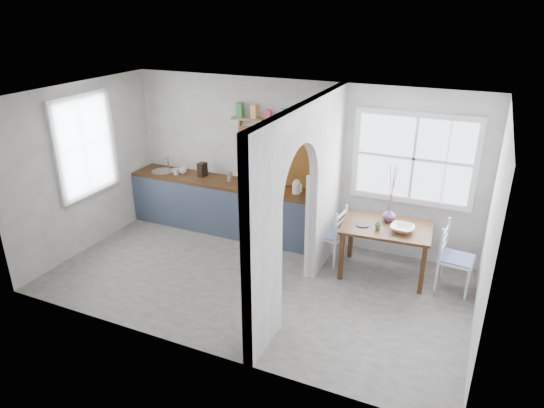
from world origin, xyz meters
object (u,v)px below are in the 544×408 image
at_px(kettle, 296,187).
at_px(dining_table, 384,251).
at_px(chair_left, 329,234).
at_px(chair_right, 457,258).
at_px(vase, 389,215).

bearing_deg(kettle, dining_table, -28.28).
xyz_separation_m(dining_table, chair_left, (-0.86, 0.08, 0.06)).
distance_m(chair_right, vase, 1.08).
xyz_separation_m(kettle, vase, (1.49, -0.15, -0.14)).
bearing_deg(vase, kettle, 174.20).
relative_size(kettle, vase, 1.08).
distance_m(dining_table, chair_left, 0.87).
height_order(chair_right, kettle, kettle).
bearing_deg(chair_right, chair_left, 93.30).
relative_size(dining_table, kettle, 5.71).
bearing_deg(vase, dining_table, -84.99).
height_order(chair_left, chair_right, chair_right).
xyz_separation_m(chair_left, vase, (0.84, 0.11, 0.42)).
relative_size(chair_left, chair_right, 0.93).
bearing_deg(chair_left, kettle, -105.90).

